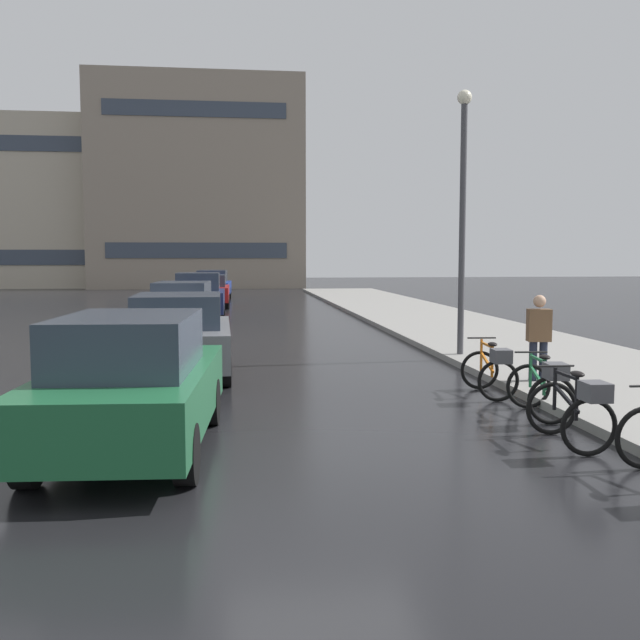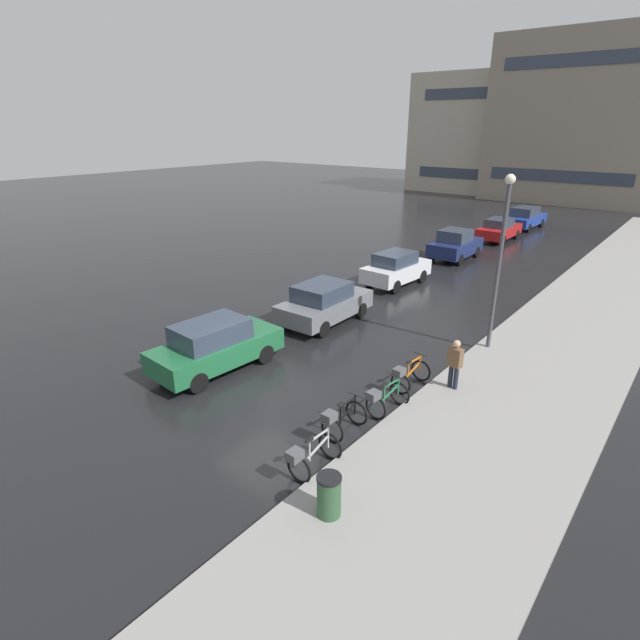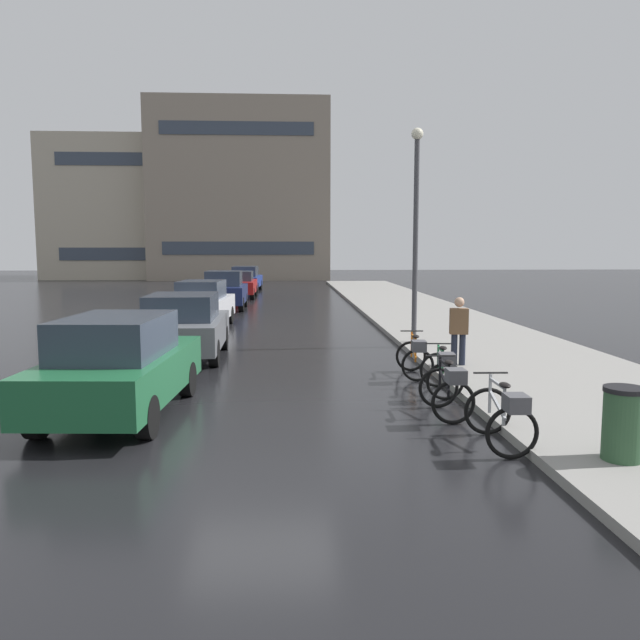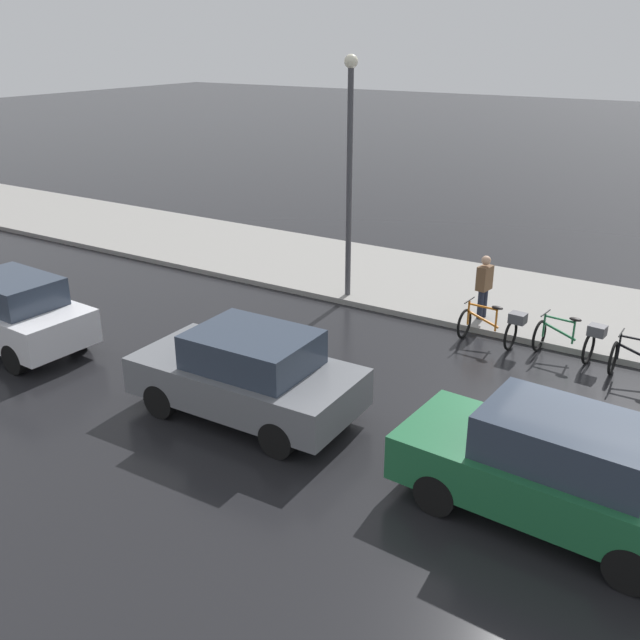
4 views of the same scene
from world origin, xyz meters
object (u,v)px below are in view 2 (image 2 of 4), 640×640
Objects in this scene: bicycle_nearest at (310,455)px; trash_bin at (329,498)px; pedestrian at (455,363)px; car_green at (215,346)px; car_red at (499,229)px; car_white at (396,268)px; car_blue at (525,218)px; bicycle_farthest at (408,375)px; car_navy at (455,245)px; streetlamp at (501,252)px; bicycle_third at (385,398)px; car_grey at (324,303)px; bicycle_second at (341,419)px.

trash_bin reaches higher than bicycle_nearest.
pedestrian is at bearing 92.67° from trash_bin.
pedestrian is at bearing 27.38° from car_green.
trash_bin is (6.76, -27.50, -0.23)m from car_red.
pedestrian is (0.90, 5.49, 0.45)m from bicycle_nearest.
car_blue is (0.29, 18.43, -0.02)m from car_white.
bicycle_farthest is 0.87× the size of pedestrian.
pedestrian is 1.58× the size of trash_bin.
car_blue is (-5.58, 32.03, 0.32)m from bicycle_nearest.
bicycle_farthest is 22.47m from car_red.
car_navy reaches higher than pedestrian.
streetlamp is (0.62, 9.00, 3.05)m from bicycle_nearest.
car_blue reaches higher than bicycle_third.
car_grey reaches higher than trash_bin.
streetlamp is at bearing 94.65° from pedestrian.
bicycle_nearest is 0.85× the size of pedestrian.
car_navy reaches higher than car_grey.
trash_bin is at bearing -73.12° from bicycle_third.
streetlamp is at bearing -35.40° from car_white.
streetlamp is (-0.28, 3.51, 2.59)m from pedestrian.
car_red is at bearing 88.26° from car_navy.
car_grey is 6.89m from streetlamp.
car_grey is at bearing -89.92° from car_red.
trash_bin is (6.88, -2.95, -0.31)m from car_green.
car_grey is 19.13m from car_red.
car_blue reaches higher than bicycle_second.
car_green reaches higher than car_grey.
bicycle_nearest is 9.52m from streetlamp.
car_green is 9.74m from streetlamp.
car_navy is at bearing 88.99° from car_white.
car_white is (-5.87, 13.61, 0.34)m from bicycle_nearest.
car_grey is (-5.32, 2.70, 0.34)m from bicycle_farthest.
bicycle_farthest is at bearing 103.96° from trash_bin.
bicycle_nearest is at bearing -66.66° from car_white.
bicycle_third is (0.30, 1.57, -0.01)m from bicycle_second.
car_navy reaches higher than bicycle_second.
trash_bin is (0.58, -9.87, -3.00)m from streetlamp.
car_green is at bearing -89.77° from car_navy.
pedestrian reaches higher than bicycle_farthest.
car_red reaches higher than bicycle_farthest.
trash_bin reaches higher than bicycle_second.
car_red is (-5.56, 26.63, 0.27)m from bicycle_nearest.
streetlamp is at bearing 78.82° from bicycle_farthest.
car_grey is 10.74m from trash_bin.
bicycle_nearest reaches higher than bicycle_second.
car_navy reaches higher than bicycle_third.
trash_bin is (6.78, -32.90, -0.28)m from car_blue.
bicycle_nearest is at bearing 144.06° from trash_bin.
car_white reaches higher than trash_bin.
car_red is 5.40m from car_blue.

